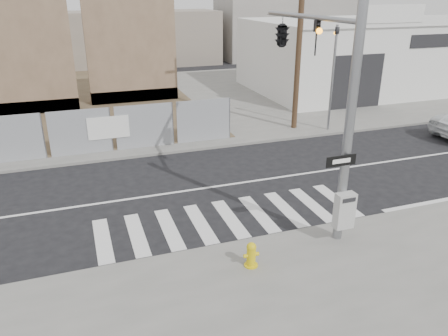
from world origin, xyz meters
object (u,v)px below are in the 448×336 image
object	(u,v)px
signal_pole	(302,62)
fire_hydrant	(251,254)
traffic_cone_c	(80,144)
auto_shop	(341,56)
traffic_cone_d	(132,139)

from	to	relation	value
signal_pole	fire_hydrant	size ratio (longest dim) A/B	10.09
traffic_cone_c	fire_hydrant	bearing A→B (deg)	-70.17
signal_pole	traffic_cone_c	size ratio (longest dim) A/B	10.08
signal_pole	auto_shop	bearing A→B (deg)	52.54
auto_shop	fire_hydrant	world-z (taller)	auto_shop
signal_pole	traffic_cone_c	bearing A→B (deg)	132.24
fire_hydrant	traffic_cone_c	world-z (taller)	same
fire_hydrant	traffic_cone_c	xyz separation A→B (m)	(-3.87, 10.72, -0.00)
signal_pole	traffic_cone_d	size ratio (longest dim) A/B	9.72
signal_pole	traffic_cone_c	xyz separation A→B (m)	(-6.79, 7.48, -4.32)
signal_pole	auto_shop	size ratio (longest dim) A/B	0.58
auto_shop	traffic_cone_c	bearing A→B (deg)	-157.62
fire_hydrant	traffic_cone_d	world-z (taller)	traffic_cone_d
traffic_cone_c	traffic_cone_d	world-z (taller)	traffic_cone_d
fire_hydrant	traffic_cone_d	bearing A→B (deg)	102.70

